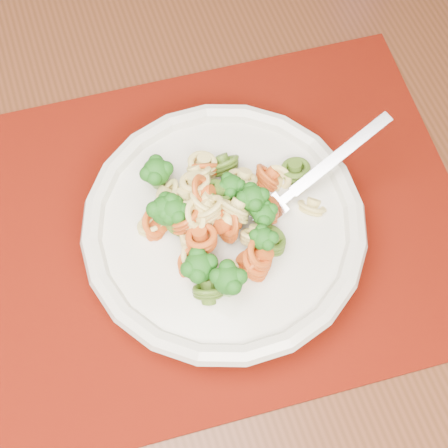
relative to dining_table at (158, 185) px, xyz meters
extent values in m
cube|color=#502816|center=(0.00, 0.00, 0.06)|extent=(1.66, 1.24, 0.04)
cube|color=#5E1204|center=(0.06, -0.10, 0.09)|extent=(0.51, 0.42, 0.00)
cylinder|color=silver|center=(0.06, -0.12, 0.09)|extent=(0.11, 0.11, 0.01)
cylinder|color=silver|center=(0.06, -0.12, 0.11)|extent=(0.24, 0.24, 0.03)
torus|color=silver|center=(0.06, -0.12, 0.13)|extent=(0.26, 0.26, 0.02)
camera|label=1|loc=(0.03, -0.35, 0.65)|focal=50.00mm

